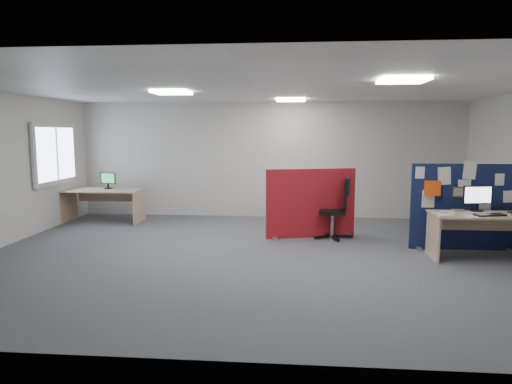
# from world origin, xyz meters

# --- Properties ---
(floor) EXTENTS (9.00, 9.00, 0.00)m
(floor) POSITION_xyz_m (0.00, 0.00, 0.00)
(floor) COLOR #53555A
(floor) RESTS_ON ground
(ceiling) EXTENTS (9.00, 7.00, 0.02)m
(ceiling) POSITION_xyz_m (0.00, 0.00, 2.70)
(ceiling) COLOR white
(ceiling) RESTS_ON wall_back
(wall_back) EXTENTS (9.00, 0.02, 2.70)m
(wall_back) POSITION_xyz_m (0.00, 3.50, 1.35)
(wall_back) COLOR silver
(wall_back) RESTS_ON floor
(wall_front) EXTENTS (9.00, 0.02, 2.70)m
(wall_front) POSITION_xyz_m (0.00, -3.50, 1.35)
(wall_front) COLOR silver
(wall_front) RESTS_ON floor
(window) EXTENTS (0.06, 1.70, 1.30)m
(window) POSITION_xyz_m (-4.44, 2.00, 1.55)
(window) COLOR white
(window) RESTS_ON wall_left
(ceiling_lights) EXTENTS (4.10, 4.10, 0.04)m
(ceiling_lights) POSITION_xyz_m (0.33, 0.67, 2.67)
(ceiling_lights) COLOR white
(ceiling_lights) RESTS_ON ceiling
(navy_divider) EXTENTS (1.79, 0.30, 1.52)m
(navy_divider) POSITION_xyz_m (3.46, 0.68, 0.75)
(navy_divider) COLOR #101B3E
(navy_divider) RESTS_ON floor
(main_desk) EXTENTS (1.62, 0.72, 0.73)m
(main_desk) POSITION_xyz_m (3.58, 0.11, 0.55)
(main_desk) COLOR tan
(main_desk) RESTS_ON floor
(monitor_main) EXTENTS (0.47, 0.20, 0.42)m
(monitor_main) POSITION_xyz_m (3.55, 0.33, 0.96)
(monitor_main) COLOR black
(monitor_main) RESTS_ON main_desk
(keyboard) EXTENTS (0.48, 0.27, 0.02)m
(keyboard) POSITION_xyz_m (3.59, -0.07, 0.74)
(keyboard) COLOR black
(keyboard) RESTS_ON main_desk
(red_divider) EXTENTS (1.70, 0.53, 1.31)m
(red_divider) POSITION_xyz_m (0.92, 1.40, 0.65)
(red_divider) COLOR maroon
(red_divider) RESTS_ON floor
(second_desk) EXTENTS (1.71, 0.85, 0.73)m
(second_desk) POSITION_xyz_m (-3.68, 2.60, 0.56)
(second_desk) COLOR tan
(second_desk) RESTS_ON floor
(monitor_second) EXTENTS (0.39, 0.18, 0.37)m
(monitor_second) POSITION_xyz_m (-3.63, 2.73, 0.93)
(monitor_second) COLOR black
(monitor_second) RESTS_ON second_desk
(office_chair) EXTENTS (0.74, 0.76, 1.14)m
(office_chair) POSITION_xyz_m (1.44, 1.36, 0.65)
(office_chair) COLOR black
(office_chair) RESTS_ON floor
(desk_papers) EXTENTS (1.34, 0.69, 0.00)m
(desk_papers) POSITION_xyz_m (3.33, 0.05, 0.73)
(desk_papers) COLOR white
(desk_papers) RESTS_ON main_desk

